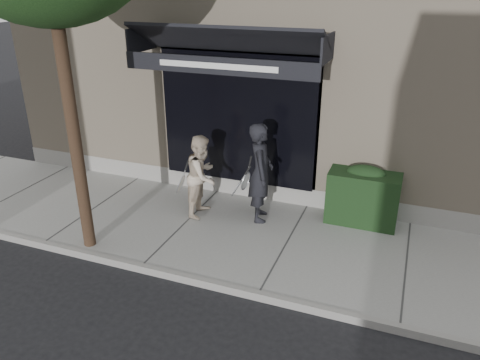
% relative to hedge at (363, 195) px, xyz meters
% --- Properties ---
extents(ground, '(80.00, 80.00, 0.00)m').
position_rel_hedge_xyz_m(ground, '(-1.10, -1.25, -0.66)').
color(ground, black).
rests_on(ground, ground).
extents(sidewalk, '(20.00, 3.00, 0.12)m').
position_rel_hedge_xyz_m(sidewalk, '(-1.10, -1.25, -0.60)').
color(sidewalk, gray).
rests_on(sidewalk, ground).
extents(curb, '(20.00, 0.10, 0.14)m').
position_rel_hedge_xyz_m(curb, '(-1.10, -2.80, -0.59)').
color(curb, gray).
rests_on(curb, ground).
extents(building_facade, '(14.30, 8.04, 5.64)m').
position_rel_hedge_xyz_m(building_facade, '(-1.11, 3.71, 2.08)').
color(building_facade, beige).
rests_on(building_facade, ground).
extents(hedge, '(1.30, 0.70, 1.14)m').
position_rel_hedge_xyz_m(hedge, '(0.00, 0.00, 0.00)').
color(hedge, black).
rests_on(hedge, sidewalk).
extents(pedestrian_front, '(0.75, 0.92, 1.90)m').
position_rel_hedge_xyz_m(pedestrian_front, '(-1.84, -0.57, 0.41)').
color(pedestrian_front, black).
rests_on(pedestrian_front, sidewalk).
extents(pedestrian_back, '(0.69, 0.92, 1.60)m').
position_rel_hedge_xyz_m(pedestrian_back, '(-2.95, -0.77, 0.26)').
color(pedestrian_back, beige).
rests_on(pedestrian_back, sidewalk).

